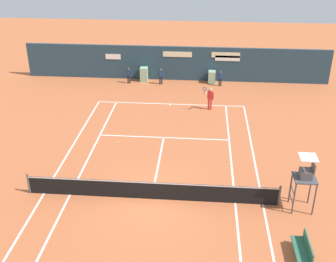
% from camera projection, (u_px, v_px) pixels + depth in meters
% --- Properties ---
extents(ground_plane, '(80.00, 80.00, 0.01)m').
position_uv_depth(ground_plane, '(153.00, 192.00, 20.74)').
color(ground_plane, '#BC6038').
extents(tennis_net, '(12.10, 0.10, 1.07)m').
position_uv_depth(tennis_net, '(151.00, 190.00, 20.00)').
color(tennis_net, '#4C4C51').
rests_on(tennis_net, ground_plane).
extents(sponsor_back_wall, '(25.00, 1.02, 2.82)m').
position_uv_depth(sponsor_back_wall, '(176.00, 64.00, 34.73)').
color(sponsor_back_wall, '#233D4C').
rests_on(sponsor_back_wall, ground_plane).
extents(umpire_chair, '(1.00, 1.00, 2.75)m').
position_uv_depth(umpire_chair, '(306.00, 176.00, 18.79)').
color(umpire_chair, '#47474C').
rests_on(umpire_chair, ground_plane).
extents(player_bench, '(0.54, 1.60, 0.88)m').
position_uv_depth(player_bench, '(303.00, 248.00, 16.44)').
color(player_bench, '#38383D').
rests_on(player_bench, ground_plane).
extents(player_on_baseline, '(0.81, 0.65, 1.83)m').
position_uv_depth(player_on_baseline, '(210.00, 97.00, 29.34)').
color(player_on_baseline, red).
rests_on(player_on_baseline, ground_plane).
extents(ball_kid_left_post, '(0.44, 0.18, 1.31)m').
position_uv_depth(ball_kid_left_post, '(129.00, 74.00, 34.23)').
color(ball_kid_left_post, black).
rests_on(ball_kid_left_post, ground_plane).
extents(ball_kid_right_post, '(0.41, 0.17, 1.23)m').
position_uv_depth(ball_kid_right_post, '(220.00, 78.00, 33.69)').
color(ball_kid_right_post, black).
rests_on(ball_kid_right_post, ground_plane).
extents(ball_kid_centre_post, '(0.44, 0.21, 1.32)m').
position_uv_depth(ball_kid_centre_post, '(161.00, 75.00, 34.03)').
color(ball_kid_centre_post, black).
rests_on(ball_kid_centre_post, ground_plane).
extents(tennis_ball_near_service_line, '(0.07, 0.07, 0.07)m').
position_uv_depth(tennis_ball_near_service_line, '(227.00, 161.00, 23.33)').
color(tennis_ball_near_service_line, '#CCE033').
rests_on(tennis_ball_near_service_line, ground_plane).
extents(tennis_ball_mid_court, '(0.07, 0.07, 0.07)m').
position_uv_depth(tennis_ball_mid_court, '(119.00, 143.00, 25.28)').
color(tennis_ball_mid_court, '#CCE033').
rests_on(tennis_ball_mid_court, ground_plane).
extents(tennis_ball_by_sideline, '(0.07, 0.07, 0.07)m').
position_uv_depth(tennis_ball_by_sideline, '(97.00, 144.00, 25.16)').
color(tennis_ball_by_sideline, '#CCE033').
rests_on(tennis_ball_by_sideline, ground_plane).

